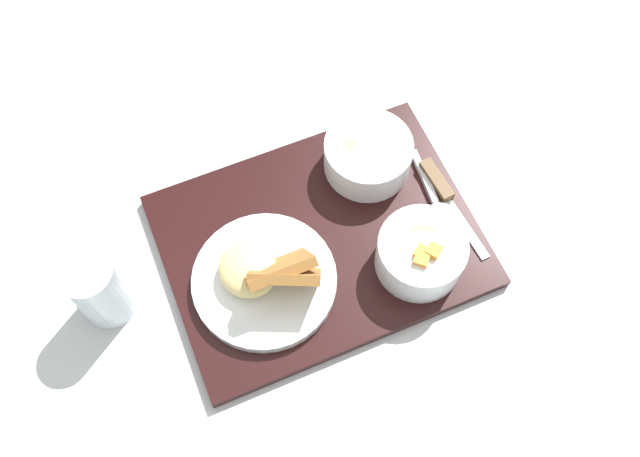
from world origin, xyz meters
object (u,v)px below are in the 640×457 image
bowl_salad (421,253)px  plate_main (265,277)px  bowl_soup (368,153)px  glass_water (100,291)px  spoon (438,208)px  knife (441,188)px

bowl_salad → plate_main: size_ratio=0.62×
bowl_salad → bowl_soup: bowl_salad is taller
bowl_salad → glass_water: 0.41m
bowl_soup → glass_water: glass_water is taller
spoon → glass_water: 0.46m
bowl_soup → plate_main: (0.20, 0.11, -0.01)m
bowl_soup → glass_water: bearing=7.3°
plate_main → spoon: 0.26m
plate_main → spoon: bearing=-179.0°
glass_water → knife: bearing=176.6°
bowl_soup → plate_main: size_ratio=0.65×
bowl_salad → knife: bowl_salad is taller
bowl_salad → glass_water: glass_water is taller
bowl_soup → spoon: bowl_soup is taller
knife → bowl_soup: bearing=-139.4°
bowl_salad → glass_water: size_ratio=0.99×
spoon → glass_water: size_ratio=1.16×
glass_water → plate_main: bearing=163.5°
knife → spoon: knife is taller
bowl_salad → plate_main: bearing=-15.7°
bowl_soup → glass_water: (0.39, 0.05, 0.00)m
bowl_salad → glass_water: (0.39, -0.11, 0.00)m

